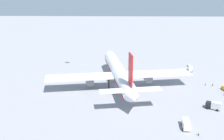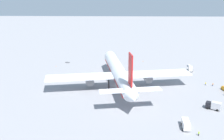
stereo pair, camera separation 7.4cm
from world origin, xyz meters
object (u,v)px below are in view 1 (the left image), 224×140
Objects in this scene: airliner at (119,73)px; traffic_cone_1 at (56,66)px; ground_worker_2 at (224,94)px; traffic_cone_0 at (143,61)px; ground_worker_0 at (206,84)px; service_truck_2 at (190,69)px; baggage_cart_0 at (189,65)px; ground_worker_4 at (213,84)px; baggage_cart_1 at (68,62)px; service_truck_0 at (186,124)px; ground_worker_3 at (199,133)px; service_truck_1 at (214,105)px.

airliner reaches higher than traffic_cone_1.
ground_worker_2 is 64.22m from traffic_cone_0.
service_truck_2 is at bearing 5.02° from ground_worker_0.
baggage_cart_0 is 33.50m from ground_worker_4.
baggage_cart_0 is at bearing -95.09° from baggage_cart_1.
service_truck_0 is 5.91m from ground_worker_3.
ground_worker_4 is (-33.28, -3.89, 0.14)m from baggage_cart_0.
service_truck_2 is 1.65× the size of baggage_cart_0.
ground_worker_4 is at bearing -28.36° from service_truck_0.
ground_worker_3 is at bearing 168.56° from service_truck_2.
traffic_cone_1 is (-12.19, 53.75, 0.00)m from traffic_cone_0.
airliner reaches higher than traffic_cone_0.
service_truck_0 is 2.11× the size of baggage_cart_0.
traffic_cone_0 is (90.94, 11.19, -0.55)m from ground_worker_3.
airliner is at bearing 92.95° from ground_worker_4.
airliner reaches higher than ground_worker_2.
ground_worker_3 is (-71.11, 14.39, -0.79)m from service_truck_2.
service_truck_1 is at bearing -122.52° from airliner.
ground_worker_2 reaches higher than ground_worker_4.
ground_worker_2 is at bearing -173.43° from baggage_cart_0.
service_truck_0 is at bearing -140.13° from traffic_cone_1.
ground_worker_0 is 3.40m from ground_worker_4.
service_truck_1 is 97.41m from baggage_cart_1.
ground_worker_2 is 1.05× the size of ground_worker_4.
ground_worker_3 is (-4.88, -3.23, -0.80)m from service_truck_0.
airliner is at bearing 57.48° from service_truck_1.
ground_worker_3 is at bearing -140.49° from traffic_cone_1.
ground_worker_2 is at bearing -122.83° from baggage_cart_1.
baggage_cart_0 is at bearing 1.12° from ground_worker_0.
baggage_cart_1 is (66.74, 70.94, -1.47)m from service_truck_1.
baggage_cart_1 is at bearing 37.68° from airliner.
ground_worker_4 is at bearing -116.80° from baggage_cart_1.
ground_worker_3 reaches higher than baggage_cart_1.
service_truck_1 is 2.05× the size of baggage_cart_0.
service_truck_1 is 50.65m from service_truck_2.
service_truck_2 is at bearing -14.91° from service_truck_0.
airliner reaches higher than ground_worker_3.
service_truck_1 is 73.97m from traffic_cone_0.
ground_worker_0 is at bearing -85.56° from airliner.
ground_worker_0 reaches higher than baggage_cart_1.
traffic_cone_1 is (-1.84, 80.72, -0.40)m from baggage_cart_0.
service_truck_0 is 11.71× the size of traffic_cone_0.
ground_worker_3 is 51.23m from ground_worker_4.
ground_worker_4 is at bearing -110.39° from traffic_cone_1.
ground_worker_2 is (-35.74, -6.59, -0.76)m from service_truck_2.
traffic_cone_1 is (30.49, 81.35, -0.56)m from ground_worker_0.
service_truck_2 is 9.15× the size of traffic_cone_0.
ground_worker_0 is 2.99× the size of traffic_cone_0.
ground_worker_4 is at bearing -87.05° from airliner.
service_truck_0 is at bearing -174.72° from traffic_cone_0.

